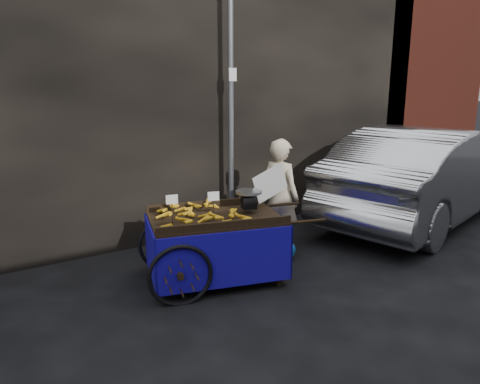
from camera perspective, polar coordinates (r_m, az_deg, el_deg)
ground at (r=6.05m, az=3.04°, el=-9.28°), size 80.00×80.00×0.00m
building_wall at (r=7.98m, az=-5.61°, el=14.77°), size 13.50×2.00×5.00m
street_pole at (r=6.81m, az=-1.12°, el=10.81°), size 0.12×0.10×4.00m
banana_cart at (r=5.48m, az=-3.48°, el=-3.92°), size 2.27×1.46×1.14m
vendor at (r=6.37m, az=4.93°, el=-0.54°), size 0.88×0.65×1.58m
plastic_bag at (r=6.30m, az=5.64°, el=-7.11°), size 0.28×0.22×0.25m
parked_car at (r=8.44m, az=21.64°, el=2.09°), size 5.04×2.83×1.57m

